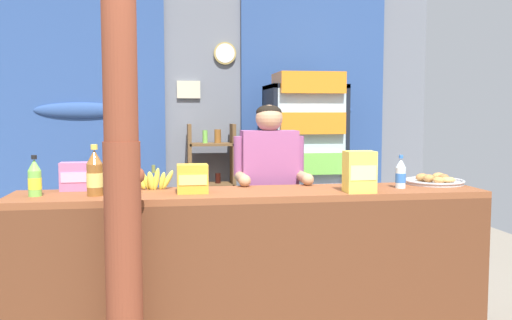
{
  "coord_description": "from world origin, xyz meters",
  "views": [
    {
      "loc": [
        -0.38,
        -2.96,
        1.48
      ],
      "look_at": [
        0.2,
        0.68,
        1.17
      ],
      "focal_mm": 39.14,
      "sensor_mm": 36.0,
      "label": 1
    }
  ],
  "objects": [
    {
      "name": "ground_plane",
      "position": [
        0.0,
        1.16,
        0.0
      ],
      "size": [
        7.51,
        7.51,
        0.0
      ],
      "primitive_type": "plane",
      "color": "gray"
    },
    {
      "name": "back_wall_curtained",
      "position": [
        -0.01,
        2.93,
        1.43
      ],
      "size": [
        4.9,
        0.22,
        2.79
      ],
      "color": "slate",
      "rests_on": "ground"
    },
    {
      "name": "stall_counter",
      "position": [
        0.14,
        0.32,
        0.6
      ],
      "size": [
        2.9,
        0.52,
        1.0
      ],
      "color": "brown",
      "rests_on": "ground"
    },
    {
      "name": "timber_post",
      "position": [
        -0.61,
        0.04,
        1.28
      ],
      "size": [
        0.22,
        0.2,
        2.66
      ],
      "color": "brown",
      "rests_on": "ground"
    },
    {
      "name": "drink_fridge",
      "position": [
        0.95,
        2.33,
        1.02
      ],
      "size": [
        0.73,
        0.68,
        1.86
      ],
      "color": "black",
      "rests_on": "ground"
    },
    {
      "name": "bottle_shelf_rack",
      "position": [
        0.06,
        2.67,
        0.71
      ],
      "size": [
        0.48,
        0.28,
        1.37
      ],
      "color": "brown",
      "rests_on": "ground"
    },
    {
      "name": "plastic_lawn_chair",
      "position": [
        -1.08,
        2.24,
        0.49
      ],
      "size": [
        0.53,
        0.53,
        0.86
      ],
      "color": "#E5563D",
      "rests_on": "ground"
    },
    {
      "name": "shopkeeper",
      "position": [
        0.33,
        0.89,
        0.96
      ],
      "size": [
        0.5,
        0.42,
        1.54
      ],
      "color": "#28282D",
      "rests_on": "ground"
    },
    {
      "name": "soda_bottle_iced_tea",
      "position": [
        -0.8,
        0.38,
        1.13
      ],
      "size": [
        0.1,
        0.1,
        0.3
      ],
      "color": "brown",
      "rests_on": "stall_counter"
    },
    {
      "name": "soda_bottle_cola",
      "position": [
        0.94,
        0.54,
        1.09
      ],
      "size": [
        0.06,
        0.06,
        0.21
      ],
      "color": "black",
      "rests_on": "stall_counter"
    },
    {
      "name": "soda_bottle_lime_soda",
      "position": [
        -1.14,
        0.41,
        1.1
      ],
      "size": [
        0.08,
        0.08,
        0.24
      ],
      "color": "#75C64C",
      "rests_on": "stall_counter"
    },
    {
      "name": "soda_bottle_water",
      "position": [
        1.1,
        0.4,
        1.09
      ],
      "size": [
        0.07,
        0.07,
        0.21
      ],
      "color": "silver",
      "rests_on": "stall_counter"
    },
    {
      "name": "snack_box_instant_noodle",
      "position": [
        0.77,
        0.27,
        1.12
      ],
      "size": [
        0.18,
        0.14,
        0.25
      ],
      "color": "#EAD14C",
      "rests_on": "stall_counter"
    },
    {
      "name": "snack_box_choco_powder",
      "position": [
        -0.23,
        0.4,
        1.08
      ],
      "size": [
        0.18,
        0.14,
        0.17
      ],
      "color": "gold",
      "rests_on": "stall_counter"
    },
    {
      "name": "snack_box_wafer",
      "position": [
        -0.91,
        0.62,
        1.09
      ],
      "size": [
        0.24,
        0.11,
        0.18
      ],
      "color": "#B76699",
      "rests_on": "stall_counter"
    },
    {
      "name": "pastry_tray",
      "position": [
        1.42,
        0.57,
        1.02
      ],
      "size": [
        0.4,
        0.4,
        0.07
      ],
      "color": "#BCBCC1",
      "rests_on": "stall_counter"
    },
    {
      "name": "banana_bunch",
      "position": [
        -0.47,
        0.59,
        1.06
      ],
      "size": [
        0.27,
        0.06,
        0.16
      ],
      "color": "#DBCC42",
      "rests_on": "stall_counter"
    }
  ]
}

